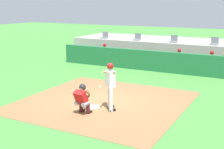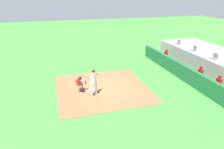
{
  "view_description": "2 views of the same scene",
  "coord_description": "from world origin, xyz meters",
  "px_view_note": "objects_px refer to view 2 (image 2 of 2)",
  "views": [
    {
      "loc": [
        5.9,
        -10.47,
        3.92
      ],
      "look_at": [
        0.0,
        0.7,
        1.0
      ],
      "focal_mm": 49.58,
      "sensor_mm": 36.0,
      "label": 1
    },
    {
      "loc": [
        12.91,
        -3.05,
        6.46
      ],
      "look_at": [
        0.0,
        0.7,
        1.0
      ],
      "focal_mm": 32.57,
      "sensor_mm": 36.0,
      "label": 2
    }
  ],
  "objects_px": {
    "home_plate": "(92,89)",
    "dugout_player_2": "(217,84)",
    "batter_at_plate": "(94,80)",
    "stadium_seat_1": "(194,49)",
    "catcher_crouched": "(81,83)",
    "dugout_player_0": "(165,55)",
    "stadium_seat_2": "(214,57)",
    "dugout_player_1": "(199,74)",
    "stadium_seat_0": "(178,43)"
  },
  "relations": [
    {
      "from": "home_plate",
      "to": "dugout_player_2",
      "type": "distance_m",
      "value": 8.65
    },
    {
      "from": "batter_at_plate",
      "to": "stadium_seat_1",
      "type": "distance_m",
      "value": 10.67
    },
    {
      "from": "home_plate",
      "to": "catcher_crouched",
      "type": "height_order",
      "value": "catcher_crouched"
    },
    {
      "from": "dugout_player_0",
      "to": "stadium_seat_1",
      "type": "bearing_deg",
      "value": 53.15
    },
    {
      "from": "dugout_player_2",
      "to": "stadium_seat_2",
      "type": "height_order",
      "value": "stadium_seat_2"
    },
    {
      "from": "catcher_crouched",
      "to": "stadium_seat_1",
      "type": "xyz_separation_m",
      "value": [
        -2.61,
        10.96,
        0.93
      ]
    },
    {
      "from": "batter_at_plate",
      "to": "stadium_seat_1",
      "type": "height_order",
      "value": "stadium_seat_1"
    },
    {
      "from": "dugout_player_2",
      "to": "stadium_seat_2",
      "type": "relative_size",
      "value": 2.71
    },
    {
      "from": "dugout_player_2",
      "to": "dugout_player_1",
      "type": "bearing_deg",
      "value": 180.0
    },
    {
      "from": "batter_at_plate",
      "to": "dugout_player_0",
      "type": "distance_m",
      "value": 9.43
    },
    {
      "from": "home_plate",
      "to": "catcher_crouched",
      "type": "xyz_separation_m",
      "value": [
        0.01,
        -0.78,
        0.58
      ]
    },
    {
      "from": "catcher_crouched",
      "to": "dugout_player_1",
      "type": "distance_m",
      "value": 8.97
    },
    {
      "from": "stadium_seat_0",
      "to": "stadium_seat_1",
      "type": "relative_size",
      "value": 1.0
    },
    {
      "from": "stadium_seat_2",
      "to": "batter_at_plate",
      "type": "bearing_deg",
      "value": -86.09
    },
    {
      "from": "dugout_player_0",
      "to": "dugout_player_2",
      "type": "xyz_separation_m",
      "value": [
        6.95,
        0.0,
        0.0
      ]
    },
    {
      "from": "home_plate",
      "to": "batter_at_plate",
      "type": "xyz_separation_m",
      "value": [
        0.69,
        0.04,
        1.01
      ]
    },
    {
      "from": "batter_at_plate",
      "to": "dugout_player_2",
      "type": "bearing_deg",
      "value": 75.23
    },
    {
      "from": "batter_at_plate",
      "to": "stadium_seat_0",
      "type": "xyz_separation_m",
      "value": [
        -5.89,
        10.14,
        0.5
      ]
    },
    {
      "from": "batter_at_plate",
      "to": "dugout_player_1",
      "type": "distance_m",
      "value": 8.11
    },
    {
      "from": "stadium_seat_1",
      "to": "home_plate",
      "type": "bearing_deg",
      "value": -75.67
    },
    {
      "from": "dugout_player_0",
      "to": "stadium_seat_1",
      "type": "height_order",
      "value": "stadium_seat_1"
    },
    {
      "from": "home_plate",
      "to": "stadium_seat_0",
      "type": "height_order",
      "value": "stadium_seat_0"
    },
    {
      "from": "batter_at_plate",
      "to": "dugout_player_1",
      "type": "bearing_deg",
      "value": 88.19
    },
    {
      "from": "dugout_player_2",
      "to": "dugout_player_0",
      "type": "bearing_deg",
      "value": 180.0
    },
    {
      "from": "dugout_player_2",
      "to": "stadium_seat_2",
      "type": "bearing_deg",
      "value": 144.28
    },
    {
      "from": "stadium_seat_2",
      "to": "home_plate",
      "type": "bearing_deg",
      "value": -90.0
    },
    {
      "from": "dugout_player_1",
      "to": "stadium_seat_2",
      "type": "xyz_separation_m",
      "value": [
        -0.95,
        2.03,
        0.86
      ]
    },
    {
      "from": "stadium_seat_1",
      "to": "stadium_seat_2",
      "type": "relative_size",
      "value": 1.0
    },
    {
      "from": "catcher_crouched",
      "to": "stadium_seat_1",
      "type": "bearing_deg",
      "value": 103.4
    },
    {
      "from": "catcher_crouched",
      "to": "stadium_seat_0",
      "type": "distance_m",
      "value": 12.17
    },
    {
      "from": "home_plate",
      "to": "dugout_player_1",
      "type": "relative_size",
      "value": 0.34
    },
    {
      "from": "dugout_player_2",
      "to": "stadium_seat_1",
      "type": "distance_m",
      "value": 5.86
    },
    {
      "from": "batter_at_plate",
      "to": "stadium_seat_0",
      "type": "distance_m",
      "value": 11.74
    },
    {
      "from": "batter_at_plate",
      "to": "stadium_seat_2",
      "type": "relative_size",
      "value": 3.76
    },
    {
      "from": "home_plate",
      "to": "stadium_seat_0",
      "type": "bearing_deg",
      "value": 117.06
    },
    {
      "from": "dugout_player_1",
      "to": "stadium_seat_0",
      "type": "height_order",
      "value": "stadium_seat_0"
    },
    {
      "from": "home_plate",
      "to": "batter_at_plate",
      "type": "height_order",
      "value": "batter_at_plate"
    },
    {
      "from": "batter_at_plate",
      "to": "dugout_player_1",
      "type": "xyz_separation_m",
      "value": [
        0.26,
        8.1,
        -0.36
      ]
    },
    {
      "from": "stadium_seat_1",
      "to": "batter_at_plate",
      "type": "bearing_deg",
      "value": -72.0
    },
    {
      "from": "dugout_player_1",
      "to": "batter_at_plate",
      "type": "bearing_deg",
      "value": -91.81
    },
    {
      "from": "dugout_player_1",
      "to": "stadium_seat_1",
      "type": "relative_size",
      "value": 2.71
    },
    {
      "from": "dugout_player_1",
      "to": "stadium_seat_1",
      "type": "xyz_separation_m",
      "value": [
        -3.55,
        2.03,
        0.86
      ]
    },
    {
      "from": "catcher_crouched",
      "to": "dugout_player_0",
      "type": "relative_size",
      "value": 1.23
    },
    {
      "from": "catcher_crouched",
      "to": "dugout_player_2",
      "type": "height_order",
      "value": "dugout_player_2"
    },
    {
      "from": "batter_at_plate",
      "to": "stadium_seat_1",
      "type": "bearing_deg",
      "value": 108.0
    },
    {
      "from": "dugout_player_2",
      "to": "stadium_seat_1",
      "type": "height_order",
      "value": "stadium_seat_1"
    },
    {
      "from": "home_plate",
      "to": "catcher_crouched",
      "type": "bearing_deg",
      "value": -89.26
    },
    {
      "from": "home_plate",
      "to": "stadium_seat_1",
      "type": "relative_size",
      "value": 0.92
    },
    {
      "from": "catcher_crouched",
      "to": "stadium_seat_1",
      "type": "height_order",
      "value": "stadium_seat_1"
    },
    {
      "from": "stadium_seat_0",
      "to": "stadium_seat_2",
      "type": "height_order",
      "value": "same"
    }
  ]
}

